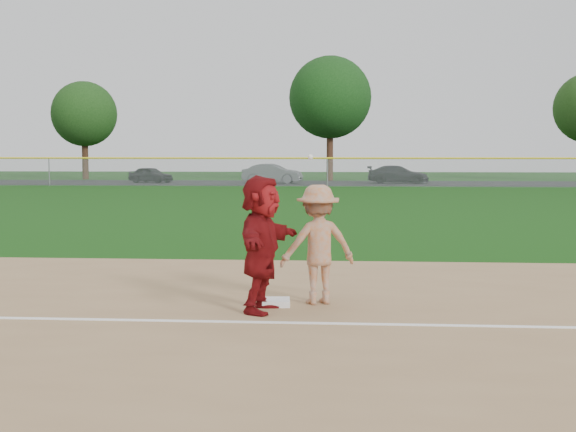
# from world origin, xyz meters

# --- Properties ---
(ground) EXTENTS (160.00, 160.00, 0.00)m
(ground) POSITION_xyz_m (0.00, 0.00, 0.00)
(ground) COLOR #113F0C
(ground) RESTS_ON ground
(foul_line) EXTENTS (60.00, 0.10, 0.01)m
(foul_line) POSITION_xyz_m (0.00, -0.80, 0.03)
(foul_line) COLOR white
(foul_line) RESTS_ON infield_dirt
(parking_asphalt) EXTENTS (120.00, 10.00, 0.01)m
(parking_asphalt) POSITION_xyz_m (0.00, 46.00, 0.01)
(parking_asphalt) COLOR black
(parking_asphalt) RESTS_ON ground
(first_base) EXTENTS (0.46, 0.46, 0.10)m
(first_base) POSITION_xyz_m (-0.10, 0.35, 0.07)
(first_base) COLOR white
(first_base) RESTS_ON infield_dirt
(base_runner) EXTENTS (1.00, 1.95, 2.01)m
(base_runner) POSITION_xyz_m (-0.28, -0.07, 1.03)
(base_runner) COLOR maroon
(base_runner) RESTS_ON infield_dirt
(car_left) EXTENTS (3.97, 2.83, 1.25)m
(car_left) POSITION_xyz_m (-14.15, 45.92, 0.64)
(car_left) COLOR black
(car_left) RESTS_ON parking_asphalt
(car_mid) EXTENTS (4.76, 2.16, 1.51)m
(car_mid) POSITION_xyz_m (-4.38, 45.42, 0.77)
(car_mid) COLOR #56595D
(car_mid) RESTS_ON parking_asphalt
(car_right) EXTENTS (4.87, 2.26, 1.38)m
(car_right) POSITION_xyz_m (5.37, 45.94, 0.70)
(car_right) COLOR black
(car_right) RESTS_ON parking_asphalt
(first_base_play) EXTENTS (1.36, 1.05, 2.32)m
(first_base_play) POSITION_xyz_m (0.53, 0.56, 0.94)
(first_base_play) COLOR #959598
(first_base_play) RESTS_ON infield_dirt
(outfield_fence) EXTENTS (110.00, 0.12, 110.00)m
(outfield_fence) POSITION_xyz_m (0.00, 40.00, 1.96)
(outfield_fence) COLOR #999EA0
(outfield_fence) RESTS_ON ground
(tree_1) EXTENTS (5.80, 5.80, 8.75)m
(tree_1) POSITION_xyz_m (-22.00, 53.00, 5.83)
(tree_1) COLOR #351F13
(tree_1) RESTS_ON ground
(tree_2) EXTENTS (7.00, 7.00, 10.58)m
(tree_2) POSITION_xyz_m (0.00, 51.50, 7.06)
(tree_2) COLOR #3A2115
(tree_2) RESTS_ON ground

